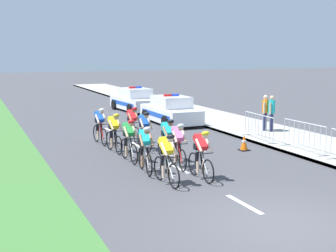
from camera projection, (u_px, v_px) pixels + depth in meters
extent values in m
plane|color=#424247|center=(279.00, 224.00, 10.36)|extent=(160.00, 160.00, 0.00)
cube|color=#A3A099|center=(220.00, 120.00, 25.57)|extent=(3.66, 60.00, 0.12)
cube|color=#9E9E99|center=(192.00, 122.00, 24.88)|extent=(0.16, 60.00, 0.13)
cube|color=white|center=(244.00, 204.00, 11.67)|extent=(0.14, 1.60, 0.01)
cube|color=white|center=(178.00, 168.00, 15.30)|extent=(0.14, 1.60, 0.01)
cube|color=white|center=(138.00, 146.00, 18.92)|extent=(0.14, 1.60, 0.01)
cube|color=white|center=(110.00, 130.00, 22.55)|extent=(0.14, 1.60, 0.01)
torus|color=black|center=(174.00, 176.00, 12.93)|extent=(0.07, 0.73, 0.72)
cylinder|color=#99999E|center=(174.00, 176.00, 12.93)|extent=(0.06, 0.06, 0.06)
torus|color=black|center=(159.00, 168.00, 13.82)|extent=(0.07, 0.73, 0.72)
cylinder|color=#99999E|center=(159.00, 168.00, 13.82)|extent=(0.06, 0.06, 0.06)
cylinder|color=white|center=(167.00, 154.00, 13.24)|extent=(0.06, 0.55, 0.04)
cylinder|color=white|center=(170.00, 167.00, 13.14)|extent=(0.06, 0.48, 0.63)
cylinder|color=white|center=(164.00, 163.00, 13.47)|extent=(0.04, 0.04, 0.65)
cylinder|color=black|center=(172.00, 157.00, 12.93)|extent=(0.42, 0.04, 0.03)
cube|color=black|center=(164.00, 152.00, 13.41)|extent=(0.11, 0.22, 0.05)
cube|color=yellow|center=(166.00, 146.00, 13.27)|extent=(0.30, 0.55, 0.47)
cube|color=black|center=(164.00, 150.00, 13.40)|extent=(0.29, 0.21, 0.18)
cylinder|color=black|center=(168.00, 162.00, 13.45)|extent=(0.12, 0.23, 0.40)
cylinder|color=beige|center=(169.00, 171.00, 13.42)|extent=(0.10, 0.16, 0.36)
cylinder|color=black|center=(162.00, 162.00, 13.37)|extent=(0.12, 0.17, 0.40)
cylinder|color=beige|center=(163.00, 172.00, 13.34)|extent=(0.09, 0.13, 0.36)
cylinder|color=beige|center=(174.00, 148.00, 13.15)|extent=(0.09, 0.40, 0.35)
cylinder|color=beige|center=(164.00, 149.00, 13.02)|extent=(0.09, 0.40, 0.35)
sphere|color=beige|center=(170.00, 139.00, 12.96)|extent=(0.19, 0.19, 0.19)
ellipsoid|color=black|center=(171.00, 137.00, 12.95)|extent=(0.24, 0.32, 0.24)
torus|color=black|center=(208.00, 171.00, 13.43)|extent=(0.06, 0.72, 0.72)
cylinder|color=#99999E|center=(208.00, 171.00, 13.43)|extent=(0.06, 0.06, 0.06)
torus|color=black|center=(193.00, 164.00, 14.35)|extent=(0.06, 0.72, 0.72)
cylinder|color=#99999E|center=(193.00, 164.00, 14.35)|extent=(0.06, 0.06, 0.06)
cylinder|color=silver|center=(202.00, 150.00, 13.76)|extent=(0.05, 0.55, 0.04)
cylinder|color=silver|center=(204.00, 162.00, 13.65)|extent=(0.05, 0.48, 0.63)
cylinder|color=silver|center=(199.00, 159.00, 13.99)|extent=(0.04, 0.04, 0.65)
cylinder|color=black|center=(207.00, 153.00, 13.44)|extent=(0.42, 0.04, 0.03)
cube|color=black|center=(199.00, 148.00, 13.94)|extent=(0.10, 0.22, 0.05)
cube|color=red|center=(201.00, 142.00, 13.79)|extent=(0.29, 0.55, 0.46)
cube|color=black|center=(199.00, 147.00, 13.92)|extent=(0.28, 0.21, 0.18)
cylinder|color=black|center=(202.00, 158.00, 13.96)|extent=(0.11, 0.23, 0.40)
cylinder|color=beige|center=(203.00, 167.00, 13.93)|extent=(0.09, 0.16, 0.36)
cylinder|color=black|center=(197.00, 158.00, 13.90)|extent=(0.11, 0.17, 0.40)
cylinder|color=beige|center=(198.00, 167.00, 13.87)|extent=(0.09, 0.12, 0.36)
cylinder|color=beige|center=(209.00, 145.00, 13.66)|extent=(0.08, 0.40, 0.35)
cylinder|color=beige|center=(199.00, 145.00, 13.54)|extent=(0.08, 0.40, 0.35)
sphere|color=beige|center=(205.00, 136.00, 13.48)|extent=(0.19, 0.19, 0.19)
ellipsoid|color=yellow|center=(205.00, 134.00, 13.46)|extent=(0.24, 0.32, 0.24)
torus|color=black|center=(149.00, 165.00, 14.19)|extent=(0.12, 0.72, 0.72)
cylinder|color=#99999E|center=(149.00, 165.00, 14.19)|extent=(0.07, 0.07, 0.06)
torus|color=black|center=(141.00, 158.00, 15.13)|extent=(0.12, 0.72, 0.72)
cylinder|color=#99999E|center=(141.00, 158.00, 15.13)|extent=(0.07, 0.07, 0.06)
cylinder|color=silver|center=(145.00, 145.00, 14.53)|extent=(0.10, 0.55, 0.04)
cylinder|color=silver|center=(147.00, 156.00, 14.41)|extent=(0.09, 0.48, 0.63)
cylinder|color=silver|center=(144.00, 153.00, 14.76)|extent=(0.04, 0.04, 0.65)
cylinder|color=black|center=(148.00, 148.00, 14.20)|extent=(0.42, 0.07, 0.03)
cube|color=black|center=(144.00, 143.00, 14.71)|extent=(0.12, 0.23, 0.05)
cube|color=#19B2B7|center=(145.00, 137.00, 14.56)|extent=(0.34, 0.57, 0.45)
cube|color=black|center=(144.00, 142.00, 14.69)|extent=(0.30, 0.23, 0.18)
cylinder|color=black|center=(147.00, 152.00, 14.73)|extent=(0.13, 0.23, 0.40)
cylinder|color=#9E7051|center=(148.00, 161.00, 14.69)|extent=(0.11, 0.16, 0.36)
cylinder|color=black|center=(142.00, 153.00, 14.67)|extent=(0.13, 0.18, 0.40)
cylinder|color=#9E7051|center=(142.00, 161.00, 14.64)|extent=(0.10, 0.13, 0.36)
cylinder|color=#9E7051|center=(151.00, 140.00, 14.41)|extent=(0.12, 0.41, 0.35)
cylinder|color=#9E7051|center=(141.00, 140.00, 14.32)|extent=(0.12, 0.41, 0.35)
sphere|color=#9E7051|center=(147.00, 131.00, 14.24)|extent=(0.19, 0.19, 0.19)
ellipsoid|color=white|center=(147.00, 129.00, 14.22)|extent=(0.26, 0.34, 0.24)
torus|color=black|center=(183.00, 160.00, 14.79)|extent=(0.12, 0.72, 0.72)
cylinder|color=#99999E|center=(183.00, 160.00, 14.79)|extent=(0.07, 0.07, 0.06)
torus|color=black|center=(173.00, 154.00, 15.73)|extent=(0.12, 0.72, 0.72)
cylinder|color=#99999E|center=(173.00, 154.00, 15.73)|extent=(0.07, 0.07, 0.06)
cylinder|color=#B21919|center=(178.00, 141.00, 15.13)|extent=(0.09, 0.55, 0.04)
cylinder|color=#B21919|center=(180.00, 152.00, 15.01)|extent=(0.09, 0.48, 0.63)
cylinder|color=#B21919|center=(176.00, 149.00, 15.36)|extent=(0.04, 0.04, 0.65)
cylinder|color=black|center=(182.00, 144.00, 14.80)|extent=(0.42, 0.07, 0.03)
cube|color=black|center=(176.00, 139.00, 15.31)|extent=(0.12, 0.23, 0.05)
cube|color=pink|center=(178.00, 134.00, 15.16)|extent=(0.34, 0.57, 0.46)
cube|color=black|center=(176.00, 138.00, 15.29)|extent=(0.30, 0.23, 0.18)
cylinder|color=black|center=(179.00, 148.00, 15.33)|extent=(0.13, 0.23, 0.40)
cylinder|color=beige|center=(180.00, 157.00, 15.29)|extent=(0.11, 0.16, 0.36)
cylinder|color=black|center=(174.00, 149.00, 15.28)|extent=(0.13, 0.18, 0.40)
cylinder|color=beige|center=(175.00, 157.00, 15.24)|extent=(0.10, 0.13, 0.36)
cylinder|color=beige|center=(184.00, 136.00, 15.01)|extent=(0.12, 0.41, 0.35)
cylinder|color=beige|center=(175.00, 137.00, 14.92)|extent=(0.12, 0.41, 0.35)
sphere|color=beige|center=(181.00, 128.00, 14.84)|extent=(0.19, 0.19, 0.19)
ellipsoid|color=white|center=(181.00, 126.00, 14.82)|extent=(0.26, 0.34, 0.24)
torus|color=black|center=(134.00, 154.00, 15.69)|extent=(0.06, 0.72, 0.72)
cylinder|color=#99999E|center=(134.00, 154.00, 15.69)|extent=(0.06, 0.06, 0.06)
torus|color=black|center=(124.00, 149.00, 16.59)|extent=(0.06, 0.72, 0.72)
cylinder|color=#99999E|center=(124.00, 149.00, 16.59)|extent=(0.06, 0.06, 0.06)
cylinder|color=silver|center=(129.00, 136.00, 16.00)|extent=(0.05, 0.55, 0.04)
cylinder|color=silver|center=(131.00, 147.00, 15.90)|extent=(0.05, 0.48, 0.63)
cylinder|color=silver|center=(127.00, 144.00, 16.23)|extent=(0.04, 0.04, 0.65)
cylinder|color=black|center=(133.00, 139.00, 15.69)|extent=(0.42, 0.03, 0.03)
cube|color=black|center=(127.00, 134.00, 16.18)|extent=(0.10, 0.22, 0.05)
cube|color=green|center=(128.00, 129.00, 16.03)|extent=(0.29, 0.55, 0.45)
cube|color=black|center=(127.00, 133.00, 16.16)|extent=(0.28, 0.20, 0.18)
cylinder|color=black|center=(130.00, 143.00, 16.21)|extent=(0.11, 0.23, 0.40)
cylinder|color=tan|center=(131.00, 151.00, 16.18)|extent=(0.09, 0.16, 0.36)
cylinder|color=black|center=(125.00, 143.00, 16.14)|extent=(0.11, 0.17, 0.40)
cylinder|color=tan|center=(126.00, 151.00, 16.11)|extent=(0.09, 0.12, 0.36)
cylinder|color=tan|center=(135.00, 131.00, 15.91)|extent=(0.08, 0.40, 0.35)
cylinder|color=tan|center=(126.00, 132.00, 15.78)|extent=(0.08, 0.40, 0.35)
sphere|color=tan|center=(131.00, 124.00, 15.73)|extent=(0.19, 0.19, 0.19)
ellipsoid|color=red|center=(131.00, 122.00, 15.71)|extent=(0.24, 0.32, 0.24)
torus|color=black|center=(173.00, 154.00, 15.73)|extent=(0.05, 0.72, 0.72)
cylinder|color=#99999E|center=(173.00, 154.00, 15.73)|extent=(0.06, 0.06, 0.06)
torus|color=black|center=(162.00, 148.00, 16.64)|extent=(0.05, 0.72, 0.72)
cylinder|color=#99999E|center=(162.00, 148.00, 16.64)|extent=(0.06, 0.06, 0.06)
cylinder|color=silver|center=(168.00, 136.00, 16.05)|extent=(0.04, 0.55, 0.04)
cylinder|color=silver|center=(170.00, 146.00, 15.95)|extent=(0.04, 0.48, 0.63)
cylinder|color=silver|center=(166.00, 144.00, 16.28)|extent=(0.04, 0.04, 0.65)
cylinder|color=black|center=(172.00, 138.00, 15.74)|extent=(0.42, 0.03, 0.03)
cube|color=black|center=(166.00, 134.00, 16.23)|extent=(0.10, 0.22, 0.05)
cube|color=#19B2B7|center=(167.00, 129.00, 16.08)|extent=(0.28, 0.55, 0.46)
cube|color=black|center=(166.00, 133.00, 16.21)|extent=(0.28, 0.20, 0.18)
cylinder|color=black|center=(169.00, 143.00, 16.26)|extent=(0.11, 0.22, 0.40)
cylinder|color=#9E7051|center=(170.00, 151.00, 16.23)|extent=(0.09, 0.15, 0.36)
cylinder|color=black|center=(164.00, 143.00, 16.19)|extent=(0.11, 0.17, 0.40)
cylinder|color=#9E7051|center=(165.00, 151.00, 16.16)|extent=(0.09, 0.12, 0.36)
cylinder|color=#9E7051|center=(174.00, 131.00, 15.96)|extent=(0.08, 0.40, 0.35)
cylinder|color=#9E7051|center=(165.00, 132.00, 15.83)|extent=(0.08, 0.40, 0.35)
sphere|color=#9E7051|center=(171.00, 123.00, 15.77)|extent=(0.19, 0.19, 0.19)
ellipsoid|color=black|center=(171.00, 122.00, 15.76)|extent=(0.23, 0.32, 0.24)
torus|color=black|center=(119.00, 145.00, 17.19)|extent=(0.09, 0.73, 0.72)
cylinder|color=#99999E|center=(119.00, 145.00, 17.19)|extent=(0.06, 0.06, 0.06)
torus|color=black|center=(110.00, 141.00, 18.07)|extent=(0.09, 0.73, 0.72)
cylinder|color=#99999E|center=(110.00, 141.00, 18.07)|extent=(0.06, 0.06, 0.06)
cylinder|color=black|center=(114.00, 129.00, 17.50)|extent=(0.07, 0.55, 0.04)
cylinder|color=black|center=(116.00, 138.00, 17.40)|extent=(0.07, 0.48, 0.63)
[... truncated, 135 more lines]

